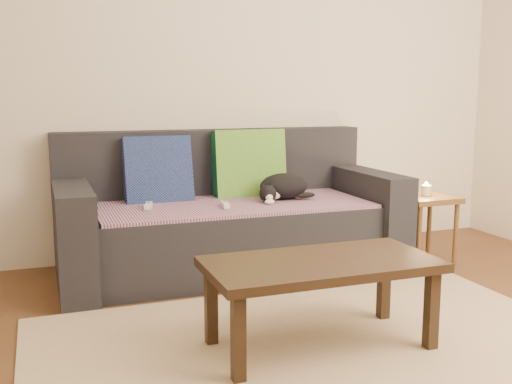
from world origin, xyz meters
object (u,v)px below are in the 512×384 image
at_px(cat, 283,187).
at_px(side_table, 425,207).
at_px(sofa, 229,221).
at_px(coffee_table, 321,271).
at_px(wii_remote_a, 148,206).
at_px(wii_remote_b, 225,205).

distance_m(cat, side_table, 0.97).
distance_m(sofa, coffee_table, 1.31).
bearing_deg(coffee_table, sofa, 90.27).
distance_m(wii_remote_a, side_table, 1.81).
relative_size(side_table, coffee_table, 0.44).
bearing_deg(side_table, coffee_table, -141.27).
bearing_deg(wii_remote_b, wii_remote_a, 83.17).
relative_size(sofa, side_table, 4.74).
distance_m(cat, wii_remote_b, 0.45).
xyz_separation_m(sofa, cat, (0.34, -0.07, 0.21)).
bearing_deg(cat, sofa, 171.29).
relative_size(cat, wii_remote_a, 2.55).
distance_m(cat, coffee_table, 1.29).
xyz_separation_m(sofa, side_table, (1.28, -0.29, 0.06)).
height_order(cat, wii_remote_b, cat).
xyz_separation_m(sofa, wii_remote_b, (-0.08, -0.21, 0.15)).
relative_size(cat, wii_remote_b, 2.55).
xyz_separation_m(side_table, coffee_table, (-1.27, -1.02, -0.02)).
xyz_separation_m(cat, coffee_table, (-0.34, -1.24, -0.17)).
relative_size(wii_remote_a, side_table, 0.34).
xyz_separation_m(wii_remote_b, coffee_table, (0.09, -1.10, -0.10)).
bearing_deg(cat, wii_remote_b, -159.10).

